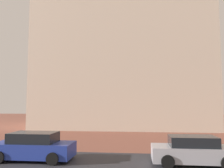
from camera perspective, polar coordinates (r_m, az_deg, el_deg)
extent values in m
plane|color=brown|center=(12.65, 0.08, -19.09)|extent=(120.00, 120.00, 0.00)
cube|color=beige|center=(33.44, 2.89, 3.75)|extent=(22.37, 13.75, 16.37)
cube|color=#2D3842|center=(36.09, 2.82, 18.63)|extent=(20.58, 12.65, 2.40)
cube|color=beige|center=(35.51, 7.24, 16.71)|extent=(4.81, 4.81, 32.43)
cylinder|color=beige|center=(30.88, -16.26, 8.94)|extent=(2.80, 2.80, 20.86)
cylinder|color=beige|center=(29.49, 21.56, 9.03)|extent=(2.80, 2.80, 20.13)
cube|color=#B2B2BC|center=(12.96, 19.42, -15.97)|extent=(4.16, 1.71, 0.75)
cube|color=black|center=(12.85, 19.33, -13.21)|extent=(2.33, 1.50, 0.52)
cylinder|color=black|center=(14.16, 24.27, -15.80)|extent=(0.64, 0.22, 0.64)
cylinder|color=black|center=(13.61, 12.73, -16.57)|extent=(0.64, 0.22, 0.64)
cylinder|color=black|center=(11.96, 13.66, -18.20)|extent=(0.64, 0.22, 0.64)
cube|color=#23389E|center=(13.91, -18.89, -15.14)|extent=(4.40, 1.84, 0.78)
cube|color=black|center=(13.81, -18.81, -12.41)|extent=(2.46, 1.62, 0.55)
cylinder|color=black|center=(14.28, -11.78, -16.04)|extent=(0.64, 0.22, 0.64)
cylinder|color=black|center=(12.58, -14.52, -17.51)|extent=(0.64, 0.22, 0.64)
cylinder|color=black|center=(15.41, -22.46, -14.95)|extent=(0.64, 0.22, 0.64)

